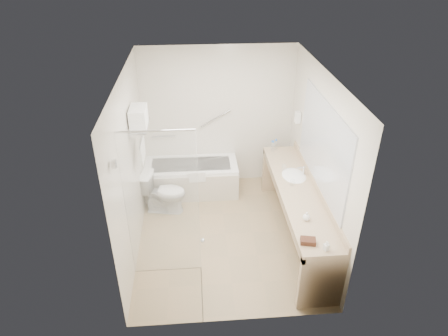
{
  "coord_description": "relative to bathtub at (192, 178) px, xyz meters",
  "views": [
    {
      "loc": [
        -0.4,
        -4.78,
        3.98
      ],
      "look_at": [
        0.0,
        0.3,
        1.0
      ],
      "focal_mm": 32.0,
      "sensor_mm": 36.0,
      "label": 1
    }
  ],
  "objects": [
    {
      "name": "water_bottle_right",
      "position": [
        1.43,
        -0.14,
        0.66
      ],
      "size": [
        0.06,
        0.06,
        0.19
      ],
      "rotation": [
        0.0,
        0.0,
        0.24
      ],
      "color": "silver",
      "rests_on": "vanity_counter"
    },
    {
      "name": "soap_bottle_b",
      "position": [
        1.46,
        -2.07,
        0.62
      ],
      "size": [
        0.09,
        0.12,
        0.09
      ],
      "primitive_type": "imported",
      "rotation": [
        0.0,
        0.0,
        0.02
      ],
      "color": "white",
      "rests_on": "vanity_counter"
    },
    {
      "name": "wall_front",
      "position": [
        0.5,
        -2.84,
        0.97
      ],
      "size": [
        2.6,
        0.1,
        2.5
      ],
      "primitive_type": "cube",
      "color": "beige",
      "rests_on": "ground"
    },
    {
      "name": "grab_bar_short",
      "position": [
        -0.45,
        0.32,
        0.67
      ],
      "size": [
        0.4,
        0.03,
        0.03
      ],
      "primitive_type": "cylinder",
      "rotation": [
        0.0,
        1.57,
        0.0
      ],
      "color": "silver",
      "rests_on": "wall_back"
    },
    {
      "name": "ceiling",
      "position": [
        0.5,
        -1.24,
        2.22
      ],
      "size": [
        2.6,
        3.2,
        0.1
      ],
      "primitive_type": "cube",
      "color": "white",
      "rests_on": "wall_back"
    },
    {
      "name": "vanity_counter",
      "position": [
        1.52,
        -1.39,
        0.36
      ],
      "size": [
        0.55,
        2.7,
        0.95
      ],
      "color": "tan",
      "rests_on": "floor"
    },
    {
      "name": "amenity_basket",
      "position": [
        1.37,
        -2.51,
        0.6
      ],
      "size": [
        0.2,
        0.15,
        0.06
      ],
      "primitive_type": "cube",
      "rotation": [
        0.0,
        0.0,
        -0.2
      ],
      "color": "#4A271A",
      "rests_on": "vanity_counter"
    },
    {
      "name": "sink",
      "position": [
        1.55,
        -0.99,
        0.54
      ],
      "size": [
        0.4,
        0.52,
        0.14
      ],
      "primitive_type": "ellipsoid",
      "color": "white",
      "rests_on": "vanity_counter"
    },
    {
      "name": "wall_right",
      "position": [
        1.8,
        -1.24,
        0.97
      ],
      "size": [
        0.1,
        3.2,
        2.5
      ],
      "primitive_type": "cube",
      "color": "beige",
      "rests_on": "ground"
    },
    {
      "name": "grab_bar_long",
      "position": [
        0.45,
        0.32,
        0.97
      ],
      "size": [
        0.53,
        0.03,
        0.33
      ],
      "primitive_type": "cylinder",
      "rotation": [
        0.0,
        1.05,
        0.0
      ],
      "color": "silver",
      "rests_on": "wall_back"
    },
    {
      "name": "mirror",
      "position": [
        1.79,
        -1.39,
        1.27
      ],
      "size": [
        0.02,
        2.0,
        1.2
      ],
      "primitive_type": "cube",
      "color": "silver",
      "rests_on": "wall_right"
    },
    {
      "name": "drinking_glass_near",
      "position": [
        1.44,
        -0.82,
        0.62
      ],
      "size": [
        0.07,
        0.07,
        0.09
      ],
      "primitive_type": "cylinder",
      "rotation": [
        0.0,
        0.0,
        -0.01
      ],
      "color": "silver",
      "rests_on": "vanity_counter"
    },
    {
      "name": "hairdryer_unit",
      "position": [
        1.75,
        -0.19,
        1.17
      ],
      "size": [
        0.08,
        0.1,
        0.18
      ],
      "primitive_type": "cube",
      "color": "white",
      "rests_on": "wall_right"
    },
    {
      "name": "soap_bottle_a",
      "position": [
        1.54,
        -2.64,
        0.6
      ],
      "size": [
        0.1,
        0.14,
        0.06
      ],
      "primitive_type": "imported",
      "rotation": [
        0.0,
        0.0,
        0.44
      ],
      "color": "white",
      "rests_on": "vanity_counter"
    },
    {
      "name": "toilet",
      "position": [
        -0.45,
        -0.54,
        0.07
      ],
      "size": [
        0.76,
        0.51,
        0.69
      ],
      "primitive_type": "imported",
      "rotation": [
        0.0,
        0.0,
        1.4
      ],
      "color": "white",
      "rests_on": "floor"
    },
    {
      "name": "wall_back",
      "position": [
        0.5,
        0.36,
        0.97
      ],
      "size": [
        2.6,
        0.1,
        2.5
      ],
      "primitive_type": "cube",
      "color": "beige",
      "rests_on": "ground"
    },
    {
      "name": "water_bottle_left",
      "position": [
        1.37,
        -0.21,
        0.67
      ],
      "size": [
        0.06,
        0.06,
        0.2
      ],
      "rotation": [
        0.0,
        0.0,
        0.28
      ],
      "color": "silver",
      "rests_on": "vanity_counter"
    },
    {
      "name": "towel_shelf",
      "position": [
        -0.67,
        -0.89,
        1.48
      ],
      "size": [
        0.24,
        0.55,
        0.81
      ],
      "color": "silver",
      "rests_on": "wall_left"
    },
    {
      "name": "bathtub",
      "position": [
        0.0,
        0.0,
        0.0
      ],
      "size": [
        1.6,
        0.73,
        0.59
      ],
      "color": "white",
      "rests_on": "floor"
    },
    {
      "name": "drinking_glass_far",
      "position": [
        1.46,
        -1.25,
        0.62
      ],
      "size": [
        0.08,
        0.08,
        0.09
      ],
      "primitive_type": "cylinder",
      "rotation": [
        0.0,
        0.0,
        -0.09
      ],
      "color": "silver",
      "rests_on": "vanity_counter"
    },
    {
      "name": "shower_enclosure",
      "position": [
        -0.13,
        -2.16,
        0.79
      ],
      "size": [
        0.96,
        0.91,
        2.11
      ],
      "color": "silver",
      "rests_on": "floor"
    },
    {
      "name": "faucet",
      "position": [
        1.7,
        -0.99,
        0.65
      ],
      "size": [
        0.03,
        0.03,
        0.14
      ],
      "primitive_type": "cylinder",
      "color": "silver",
      "rests_on": "vanity_counter"
    },
    {
      "name": "water_bottle_mid",
      "position": [
        1.37,
        -0.14,
        0.65
      ],
      "size": [
        0.05,
        0.05,
        0.17
      ],
      "rotation": [
        0.0,
        0.0,
        -0.13
      ],
      "color": "silver",
      "rests_on": "vanity_counter"
    },
    {
      "name": "wall_left",
      "position": [
        -0.8,
        -1.24,
        0.97
      ],
      "size": [
        0.1,
        3.2,
        2.5
      ],
      "primitive_type": "cube",
      "color": "beige",
      "rests_on": "ground"
    },
    {
      "name": "floor",
      "position": [
        0.5,
        -1.24,
        -0.28
      ],
      "size": [
        3.2,
        3.2,
        0.0
      ],
      "primitive_type": "plane",
      "color": "#9C8560",
      "rests_on": "ground"
    }
  ]
}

